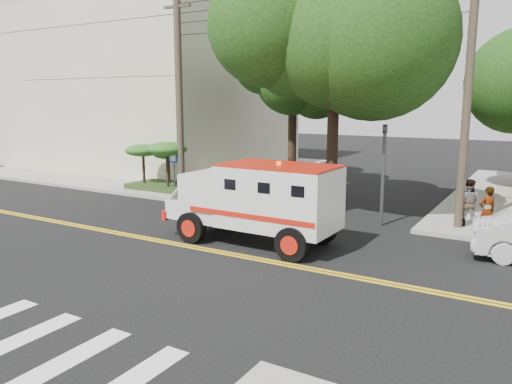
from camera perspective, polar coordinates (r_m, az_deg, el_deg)
The scene contains 13 objects.
ground at distance 15.25m, azimuth -6.27°, elevation -6.47°, with size 100.00×100.00×0.00m, color black.
sidewalk_nw at distance 33.89m, azimuth -10.80°, elevation 2.89°, with size 17.00×17.00×0.15m, color gray.
building_left at distance 36.07m, azimuth -11.90°, elevation 11.38°, with size 16.00×14.00×10.00m, color #BEB79C.
utility_pole_left at distance 22.78m, azimuth -8.72°, elevation 10.52°, with size 0.28×0.28×9.00m, color #382D23.
utility_pole_right at distance 17.99m, azimuth 23.02°, elevation 9.88°, with size 0.28×0.28×9.00m, color #382D23.
tree_main at distance 19.31m, azimuth 10.03°, elevation 18.57°, with size 6.08×5.70×9.85m.
tree_left at distance 26.11m, azimuth 4.68°, elevation 13.28°, with size 4.48×4.20×7.70m.
traffic_signal at distance 18.07m, azimuth 14.37°, elevation 3.14°, with size 0.15×0.18×3.60m.
accessibility_sign at distance 23.49m, azimuth -9.37°, elevation 2.83°, with size 0.45×0.10×2.02m.
palm_planter at distance 24.60m, azimuth -10.92°, elevation 3.78°, with size 3.52×2.63×2.36m.
armored_truck at distance 15.35m, azimuth 0.24°, elevation -0.73°, with size 5.61×2.34×2.54m.
pedestrian_a at distance 17.54m, azimuth 24.89°, elevation -1.98°, with size 0.58×0.38×1.59m, color gray.
pedestrian_b at distance 18.57m, azimuth 23.06°, elevation -1.12°, with size 0.79×0.62×1.63m, color gray.
Camera 1 is at (8.84, -11.61, 4.42)m, focal length 35.00 mm.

